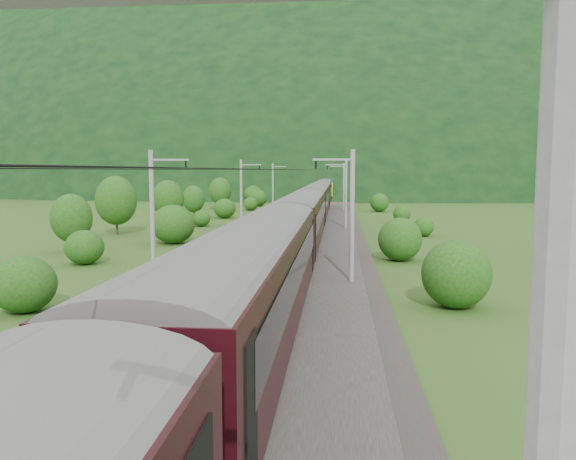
{
  "coord_description": "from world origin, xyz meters",
  "views": [
    {
      "loc": [
        5.4,
        -33.95,
        7.06
      ],
      "look_at": [
        1.62,
        7.65,
        2.6
      ],
      "focal_mm": 35.0,
      "sensor_mm": 36.0,
      "label": 1
    }
  ],
  "objects": [
    {
      "name": "track_right",
      "position": [
        2.4,
        10.0,
        0.37
      ],
      "size": [
        2.4,
        220.0,
        0.27
      ],
      "color": "#553224",
      "rests_on": "railbed"
    },
    {
      "name": "ground",
      "position": [
        0.0,
        0.0,
        0.0
      ],
      "size": [
        600.0,
        600.0,
        0.0
      ],
      "primitive_type": "plane",
      "color": "#2F4A17",
      "rests_on": "ground"
    },
    {
      "name": "signal",
      "position": [
        -3.44,
        32.07,
        1.7
      ],
      "size": [
        0.26,
        0.26,
        2.38
      ],
      "color": "black",
      "rests_on": "railbed"
    },
    {
      "name": "track_left",
      "position": [
        -2.4,
        10.0,
        0.37
      ],
      "size": [
        2.4,
        220.0,
        0.27
      ],
      "color": "#553224",
      "rests_on": "railbed"
    },
    {
      "name": "hazard_post_near",
      "position": [
        0.01,
        60.04,
        1.05
      ],
      "size": [
        0.16,
        0.16,
        1.5
      ],
      "primitive_type": "cylinder",
      "color": "red",
      "rests_on": "railbed"
    },
    {
      "name": "catenary_left",
      "position": [
        -6.12,
        32.0,
        4.5
      ],
      "size": [
        2.54,
        192.28,
        8.0
      ],
      "color": "gray",
      "rests_on": "railbed"
    },
    {
      "name": "train",
      "position": [
        2.4,
        23.03,
        3.83
      ],
      "size": [
        3.27,
        157.39,
        5.7
      ],
      "color": "black",
      "rests_on": "ground"
    },
    {
      "name": "railbed",
      "position": [
        0.0,
        10.0,
        0.15
      ],
      "size": [
        14.0,
        220.0,
        0.3
      ],
      "primitive_type": "cube",
      "color": "#38332D",
      "rests_on": "ground"
    },
    {
      "name": "mountain_main",
      "position": [
        0.0,
        260.0,
        0.0
      ],
      "size": [
        504.0,
        360.0,
        244.0
      ],
      "primitive_type": "ellipsoid",
      "color": "black",
      "rests_on": "ground"
    },
    {
      "name": "hazard_post_far",
      "position": [
        0.09,
        24.43,
        1.15
      ],
      "size": [
        0.18,
        0.18,
        1.7
      ],
      "primitive_type": "cylinder",
      "color": "red",
      "rests_on": "railbed"
    },
    {
      "name": "overhead_wires",
      "position": [
        0.0,
        10.0,
        7.1
      ],
      "size": [
        4.83,
        198.0,
        0.03
      ],
      "color": "black",
      "rests_on": "ground"
    },
    {
      "name": "vegetation_left",
      "position": [
        -14.63,
        24.72,
        2.55
      ],
      "size": [
        13.26,
        140.19,
        6.45
      ],
      "color": "#174713",
      "rests_on": "ground"
    },
    {
      "name": "mountain_ridge",
      "position": [
        -120.0,
        300.0,
        0.0
      ],
      "size": [
        336.0,
        280.0,
        132.0
      ],
      "primitive_type": "ellipsoid",
      "color": "black",
      "rests_on": "ground"
    },
    {
      "name": "catenary_right",
      "position": [
        6.12,
        32.0,
        4.5
      ],
      "size": [
        2.54,
        192.28,
        8.0
      ],
      "color": "gray",
      "rests_on": "railbed"
    },
    {
      "name": "vegetation_right",
      "position": [
        11.54,
        10.65,
        1.42
      ],
      "size": [
        7.07,
        102.45,
        3.19
      ],
      "color": "#174713",
      "rests_on": "ground"
    }
  ]
}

